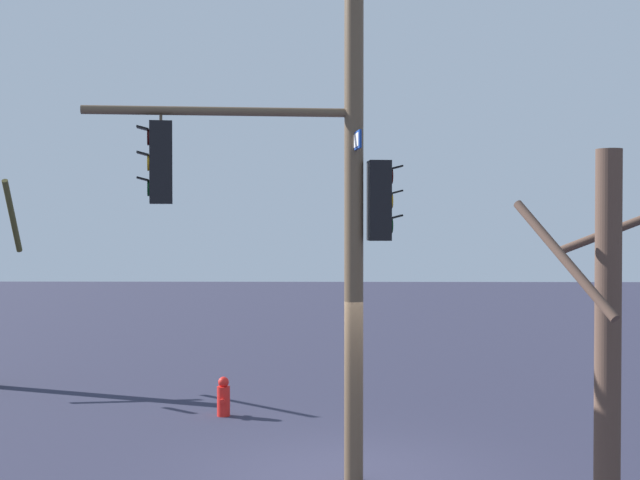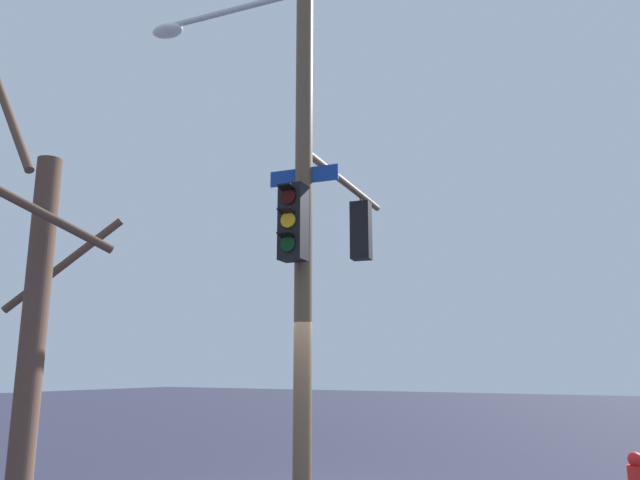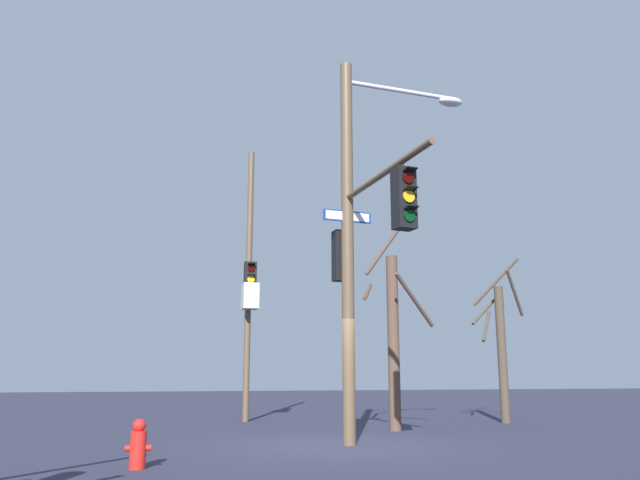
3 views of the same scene
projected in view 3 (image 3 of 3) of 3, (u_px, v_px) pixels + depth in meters
The scene contains 6 objects.
ground_plane at pixel (339, 446), 12.43m from camera, with size 80.00×80.00×0.00m, color #2A2A3E.
main_signal_pole_assembly at pixel (362, 224), 13.13m from camera, with size 3.52×4.33×8.20m.
secondary_pole_assembly at pixel (249, 286), 19.32m from camera, with size 0.48×0.78×8.38m.
fire_hydrant at pixel (138, 445), 9.51m from camera, with size 0.38×0.24×0.73m.
bare_tree_across_street at pixel (501, 344), 18.67m from camera, with size 1.67×1.73×4.94m.
bare_tree_corner at pixel (393, 333), 16.19m from camera, with size 1.94×1.93×5.59m.
Camera 3 is at (3.38, 12.56, 1.40)m, focal length 35.53 mm.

